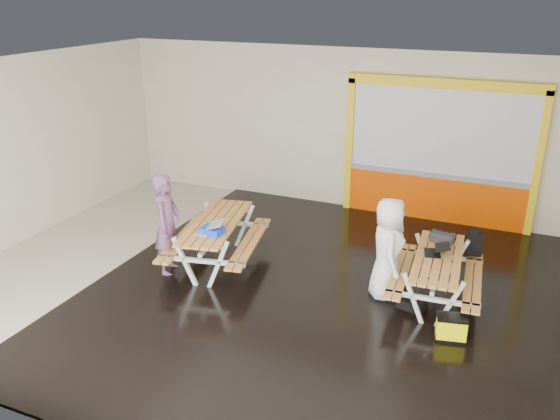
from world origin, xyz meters
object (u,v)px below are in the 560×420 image
at_px(backpack, 474,242).
at_px(toolbox, 442,237).
at_px(laptop_right, 436,251).
at_px(blue_pouch, 212,231).
at_px(person_left, 167,224).
at_px(person_right, 388,249).
at_px(picnic_table_left, 216,232).
at_px(dark_case, 412,303).
at_px(laptop_left, 210,228).
at_px(fluke_bag, 451,328).
at_px(picnic_table_right, 437,268).

bearing_deg(backpack, toolbox, -143.16).
height_order(laptop_right, blue_pouch, blue_pouch).
relative_size(person_left, person_right, 1.06).
relative_size(picnic_table_left, dark_case, 6.12).
bearing_deg(backpack, dark_case, -117.60).
relative_size(laptop_left, toolbox, 1.32).
relative_size(person_right, laptop_left, 3.27).
bearing_deg(picnic_table_left, backpack, 15.97).
height_order(toolbox, fluke_bag, toolbox).
height_order(laptop_right, toolbox, toolbox).
distance_m(person_left, person_right, 3.69).
bearing_deg(person_left, person_right, -92.95).
bearing_deg(blue_pouch, laptop_left, 140.26).
relative_size(laptop_left, backpack, 1.17).
bearing_deg(toolbox, blue_pouch, -159.20).
bearing_deg(person_right, fluke_bag, -147.38).
xyz_separation_m(person_right, backpack, (1.19, 1.06, -0.11)).
xyz_separation_m(person_right, dark_case, (0.49, -0.27, -0.71)).
height_order(picnic_table_right, person_right, person_right).
xyz_separation_m(picnic_table_right, toolbox, (-0.04, 0.58, 0.27)).
bearing_deg(picnic_table_left, person_left, -139.86).
bearing_deg(dark_case, picnic_table_left, 177.88).
xyz_separation_m(person_right, blue_pouch, (-2.79, -0.63, 0.09)).
xyz_separation_m(blue_pouch, dark_case, (3.28, 0.36, -0.79)).
relative_size(laptop_left, dark_case, 1.30).
height_order(blue_pouch, dark_case, blue_pouch).
relative_size(blue_pouch, dark_case, 0.93).
distance_m(picnic_table_left, fluke_bag, 4.24).
height_order(laptop_left, backpack, laptop_left).
distance_m(laptop_right, toolbox, 0.48).
bearing_deg(picnic_table_left, laptop_left, -72.70).
distance_m(laptop_left, dark_case, 3.46).
xyz_separation_m(toolbox, dark_case, (-0.22, -0.97, -0.75)).
xyz_separation_m(picnic_table_left, dark_case, (3.49, -0.13, -0.54)).
height_order(person_left, laptop_right, person_left).
xyz_separation_m(person_right, toolbox, (0.72, 0.70, 0.04)).
distance_m(person_right, toolbox, 1.01).
height_order(picnic_table_right, dark_case, picnic_table_right).
xyz_separation_m(picnic_table_left, blue_pouch, (0.21, -0.49, 0.26)).
relative_size(toolbox, backpack, 0.89).
height_order(laptop_right, fluke_bag, laptop_right).
height_order(person_right, blue_pouch, person_right).
relative_size(person_right, fluke_bag, 3.60).
bearing_deg(blue_pouch, fluke_bag, -3.90).
bearing_deg(picnic_table_left, dark_case, -2.12).
distance_m(picnic_table_left, person_right, 3.00).
bearing_deg(backpack, laptop_left, -158.20).
relative_size(laptop_right, blue_pouch, 1.20).
bearing_deg(toolbox, picnic_table_right, -86.26).
bearing_deg(picnic_table_right, blue_pouch, -168.05).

